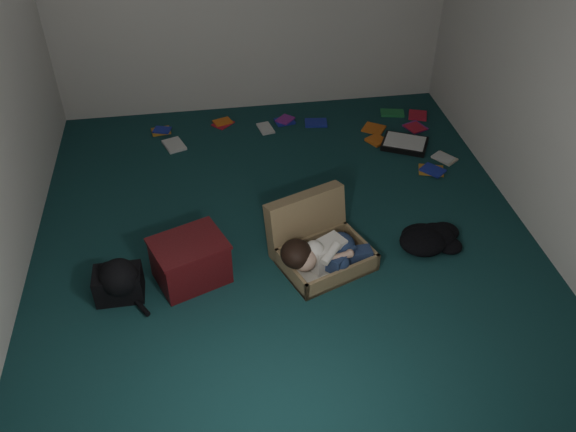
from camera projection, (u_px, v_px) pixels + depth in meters
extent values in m
plane|color=#153B3D|center=(285.00, 238.00, 4.94)|extent=(4.50, 4.50, 0.00)
plane|color=silver|center=(371.00, 356.00, 2.40)|extent=(4.50, 0.00, 4.50)
plane|color=silver|center=(559.00, 73.00, 4.37)|extent=(0.00, 4.50, 4.50)
cube|color=#8F754F|center=(327.00, 259.00, 4.64)|extent=(0.78, 0.67, 0.15)
cube|color=#EDE5CC|center=(327.00, 263.00, 4.66)|extent=(0.71, 0.60, 0.02)
cube|color=#8F754F|center=(306.00, 221.00, 4.74)|extent=(0.68, 0.43, 0.48)
cube|color=white|center=(326.00, 253.00, 4.56)|extent=(0.32, 0.28, 0.21)
sphere|color=tan|center=(305.00, 260.00, 4.43)|extent=(0.18, 0.18, 0.18)
ellipsoid|color=black|center=(297.00, 254.00, 4.43)|extent=(0.24, 0.25, 0.20)
ellipsoid|color=navy|center=(341.00, 246.00, 4.63)|extent=(0.22, 0.25, 0.20)
cube|color=navy|center=(341.00, 259.00, 4.53)|extent=(0.26, 0.26, 0.13)
cube|color=navy|center=(357.00, 255.00, 4.60)|extent=(0.23, 0.12, 0.10)
sphere|color=white|center=(364.00, 251.00, 4.66)|extent=(0.10, 0.10, 0.10)
sphere|color=white|center=(369.00, 257.00, 4.62)|extent=(0.09, 0.09, 0.09)
cylinder|color=tan|center=(341.00, 256.00, 4.47)|extent=(0.18, 0.11, 0.06)
cube|color=#4E0F13|center=(190.00, 262.00, 4.48)|extent=(0.60, 0.54, 0.33)
cube|color=#4E0F13|center=(188.00, 244.00, 4.37)|extent=(0.63, 0.57, 0.02)
cube|color=black|center=(405.00, 144.00, 6.02)|extent=(0.53, 0.48, 0.05)
cube|color=white|center=(405.00, 141.00, 6.00)|extent=(0.47, 0.42, 0.01)
cube|color=orange|center=(161.00, 131.00, 6.24)|extent=(0.21, 0.15, 0.02)
cube|color=red|center=(223.00, 123.00, 6.37)|extent=(0.26, 0.25, 0.02)
cube|color=silver|center=(266.00, 128.00, 6.29)|extent=(0.21, 0.24, 0.02)
cube|color=#1D2A9E|center=(316.00, 123.00, 6.37)|extent=(0.22, 0.25, 0.02)
cube|color=orange|center=(374.00, 128.00, 6.29)|extent=(0.26, 0.24, 0.02)
cube|color=#248442|center=(392.00, 113.00, 6.53)|extent=(0.22, 0.17, 0.02)
cube|color=#8C238C|center=(415.00, 127.00, 6.31)|extent=(0.26, 0.25, 0.02)
cube|color=beige|center=(445.00, 158.00, 5.85)|extent=(0.19, 0.23, 0.02)
cube|color=orange|center=(431.00, 170.00, 5.69)|extent=(0.23, 0.25, 0.02)
cube|color=red|center=(418.00, 116.00, 6.50)|extent=(0.25, 0.23, 0.02)
cube|color=silver|center=(174.00, 145.00, 6.03)|extent=(0.23, 0.19, 0.02)
cube|color=#1D2A9E|center=(285.00, 121.00, 6.40)|extent=(0.25, 0.26, 0.02)
cube|color=orange|center=(376.00, 141.00, 6.10)|extent=(0.18, 0.22, 0.02)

